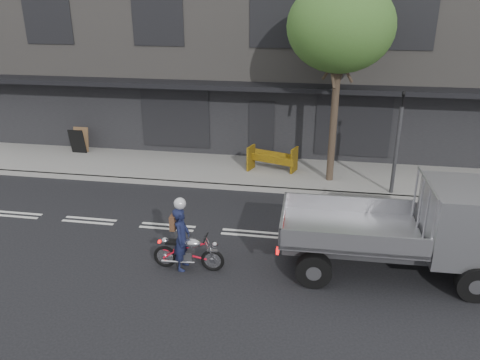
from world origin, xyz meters
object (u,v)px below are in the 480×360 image
rider (182,239)px  sandwich_board (77,141)px  flatbed_ute (446,224)px  construction_barrier (272,160)px  street_tree (341,27)px  motorcycle (188,252)px  traffic_light_pole (396,149)px

rider → sandwich_board: rider is taller
flatbed_ute → construction_barrier: bearing=127.4°
street_tree → motorcycle: street_tree is taller
flatbed_ute → motorcycle: bearing=-173.9°
motorcycle → sandwich_board: size_ratio=1.74×
motorcycle → flatbed_ute: flatbed_ute is taller
rider → motorcycle: bearing=-90.8°
traffic_light_pole → flatbed_ute: bearing=-83.9°
motorcycle → rider: size_ratio=1.10×
traffic_light_pole → sandwich_board: traffic_light_pole is taller
traffic_light_pole → motorcycle: bearing=-135.2°
flatbed_ute → traffic_light_pole: bearing=95.1°
rider → flatbed_ute: 6.11m
street_tree → motorcycle: size_ratio=3.84×
flatbed_ute → rider: bearing=-174.1°
street_tree → traffic_light_pole: 4.23m
traffic_light_pole → construction_barrier: traffic_light_pole is taller
motorcycle → rider: rider is taller
street_tree → rider: 8.44m
street_tree → traffic_light_pole: size_ratio=1.93×
motorcycle → flatbed_ute: 6.00m
street_tree → sandwich_board: size_ratio=6.67×
rider → sandwich_board: bearing=40.7°
traffic_light_pole → sandwich_board: 12.37m
street_tree → flatbed_ute: street_tree is taller
street_tree → construction_barrier: size_ratio=3.95×
motorcycle → construction_barrier: construction_barrier is taller
street_tree → flatbed_ute: (2.49, -5.48, -3.93)m
street_tree → traffic_light_pole: street_tree is taller
sandwich_board → flatbed_ute: bearing=-27.2°
construction_barrier → sandwich_board: (-8.07, 0.94, 0.03)m
motorcycle → flatbed_ute: (5.89, 0.73, 0.89)m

